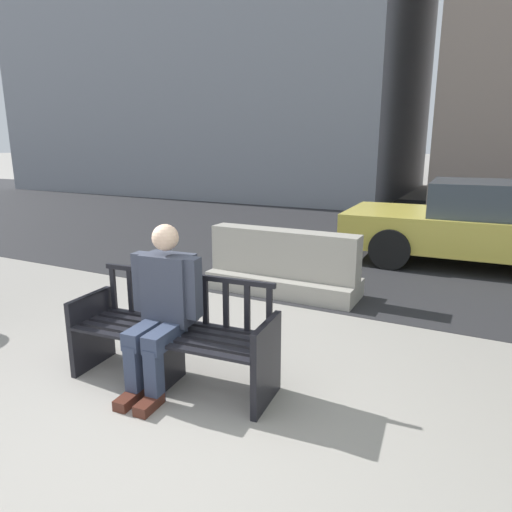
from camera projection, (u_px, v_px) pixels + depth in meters
name	position (u px, v px, depth m)	size (l,w,h in m)	color
ground_plane	(167.00, 432.00, 3.11)	(200.00, 200.00, 0.00)	gray
street_asphalt	(399.00, 228.00, 10.64)	(120.00, 12.00, 0.01)	#28282B
street_bench	(173.00, 337.00, 3.69)	(1.73, 0.66, 0.88)	black
seated_person	(163.00, 304.00, 3.59)	(0.59, 0.75, 1.31)	#383D4C
jersey_barrier_centre	(283.00, 268.00, 5.98)	(2.00, 0.68, 0.84)	#9E998E
car_taxi_near	(492.00, 224.00, 7.25)	(4.49, 2.12, 1.35)	#DBC64C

